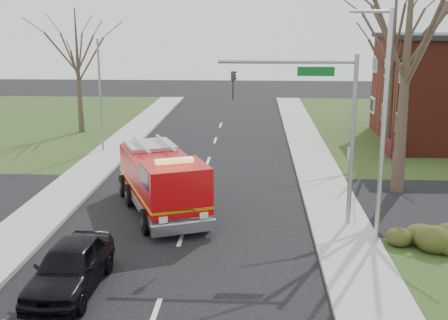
{
  "coord_description": "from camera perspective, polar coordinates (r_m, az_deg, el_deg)",
  "views": [
    {
      "loc": [
        2.73,
        -19.97,
        7.93
      ],
      "look_at": [
        1.38,
        4.21,
        2.0
      ],
      "focal_mm": 45.0,
      "sensor_mm": 36.0,
      "label": 1
    }
  ],
  "objects": [
    {
      "name": "ground",
      "position": [
        21.65,
        -4.3,
        -7.76
      ],
      "size": [
        120.0,
        120.0,
        0.0
      ],
      "primitive_type": "plane",
      "color": "black",
      "rests_on": "ground"
    },
    {
      "name": "utility_pole_far",
      "position": [
        35.55,
        -12.45,
        6.28
      ],
      "size": [
        0.14,
        0.14,
        7.0
      ],
      "primitive_type": "cylinder",
      "color": "gray",
      "rests_on": "ground"
    },
    {
      "name": "sidewalk_left",
      "position": [
        23.24,
        -19.76,
        -6.84
      ],
      "size": [
        2.4,
        80.0,
        0.15
      ],
      "primitive_type": "cube",
      "color": "#A1A09B",
      "rests_on": "ground"
    },
    {
      "name": "fire_engine",
      "position": [
        24.04,
        -6.31,
        -2.33
      ],
      "size": [
        4.96,
        7.53,
        2.88
      ],
      "rotation": [
        0.0,
        0.0,
        0.39
      ],
      "color": "#B8080B",
      "rests_on": "ground"
    },
    {
      "name": "health_center_sign",
      "position": [
        34.12,
        16.3,
        1.28
      ],
      "size": [
        0.12,
        2.0,
        1.4
      ],
      "color": "#491118",
      "rests_on": "ground"
    },
    {
      "name": "bare_tree_near",
      "position": [
        26.84,
        18.22,
        11.99
      ],
      "size": [
        6.0,
        6.0,
        12.0
      ],
      "color": "#3B2C22",
      "rests_on": "ground"
    },
    {
      "name": "parked_car_maroon",
      "position": [
        17.87,
        -15.37,
        -10.39
      ],
      "size": [
        1.93,
        4.54,
        1.53
      ],
      "primitive_type": "imported",
      "rotation": [
        0.0,
        0.0,
        -0.03
      ],
      "color": "black",
      "rests_on": "ground"
    },
    {
      "name": "streetlight_pole",
      "position": [
        20.24,
        15.77,
        3.64
      ],
      "size": [
        1.48,
        0.16,
        8.4
      ],
      "color": "#B7BABF",
      "rests_on": "ground"
    },
    {
      "name": "traffic_signal_mast",
      "position": [
        21.85,
        9.73,
        5.08
      ],
      "size": [
        5.29,
        0.18,
        6.8
      ],
      "color": "gray",
      "rests_on": "ground"
    },
    {
      "name": "bare_tree_left",
      "position": [
        42.01,
        -14.68,
        10.09
      ],
      "size": [
        4.5,
        4.5,
        9.0
      ],
      "color": "#3B2C22",
      "rests_on": "ground"
    },
    {
      "name": "bare_tree_far",
      "position": [
        35.96,
        16.81,
        10.89
      ],
      "size": [
        5.25,
        5.25,
        10.5
      ],
      "color": "#3B2C22",
      "rests_on": "ground"
    },
    {
      "name": "sidewalk_right",
      "position": [
        21.73,
        12.28,
        -7.75
      ],
      "size": [
        2.4,
        80.0,
        0.15
      ],
      "primitive_type": "cube",
      "color": "#A1A09B",
      "rests_on": "ground"
    },
    {
      "name": "hedge_corner",
      "position": [
        21.28,
        20.29,
        -7.33
      ],
      "size": [
        2.8,
        2.0,
        0.9
      ],
      "primitive_type": "ellipsoid",
      "color": "#373E16",
      "rests_on": "lawn_right"
    }
  ]
}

